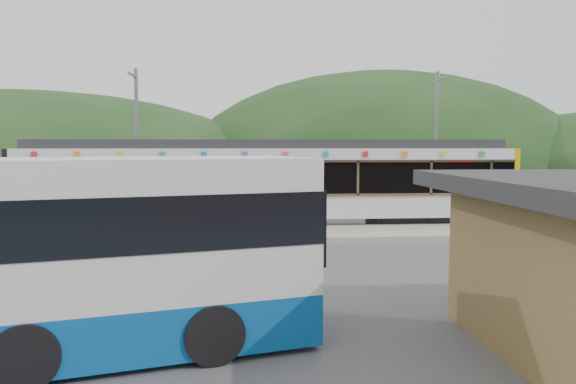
{
  "coord_description": "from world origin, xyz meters",
  "views": [
    {
      "loc": [
        -2.23,
        -17.56,
        3.51
      ],
      "look_at": [
        -0.71,
        1.0,
        1.97
      ],
      "focal_mm": 35.0,
      "sensor_mm": 36.0,
      "label": 1
    }
  ],
  "objects": [
    {
      "name": "catenary_mast_east",
      "position": [
        7.0,
        8.56,
        3.65
      ],
      "size": [
        0.18,
        1.8,
        7.0
      ],
      "color": "slate",
      "rests_on": "ground"
    },
    {
      "name": "catenary_mast_west",
      "position": [
        -7.0,
        8.56,
        3.65
      ],
      "size": [
        0.18,
        1.8,
        7.0
      ],
      "color": "slate",
      "rests_on": "ground"
    },
    {
      "name": "hills",
      "position": [
        6.19,
        5.29,
        0.0
      ],
      "size": [
        146.0,
        149.0,
        26.0
      ],
      "color": "#1E3D19",
      "rests_on": "ground"
    },
    {
      "name": "train",
      "position": [
        -1.1,
        6.0,
        2.06
      ],
      "size": [
        20.44,
        3.01,
        3.74
      ],
      "color": "black",
      "rests_on": "ground"
    },
    {
      "name": "yellow_line",
      "position": [
        0.0,
        2.0,
        0.3
      ],
      "size": [
        26.0,
        0.1,
        0.01
      ],
      "primitive_type": "cube",
      "color": "yellow",
      "rests_on": "platform"
    },
    {
      "name": "platform",
      "position": [
        0.0,
        3.3,
        0.15
      ],
      "size": [
        26.0,
        3.2,
        0.3
      ],
      "primitive_type": "cube",
      "color": "#9E9E99",
      "rests_on": "ground"
    },
    {
      "name": "ground",
      "position": [
        0.0,
        0.0,
        0.0
      ],
      "size": [
        120.0,
        120.0,
        0.0
      ],
      "primitive_type": "plane",
      "color": "#4C4C4F",
      "rests_on": "ground"
    }
  ]
}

